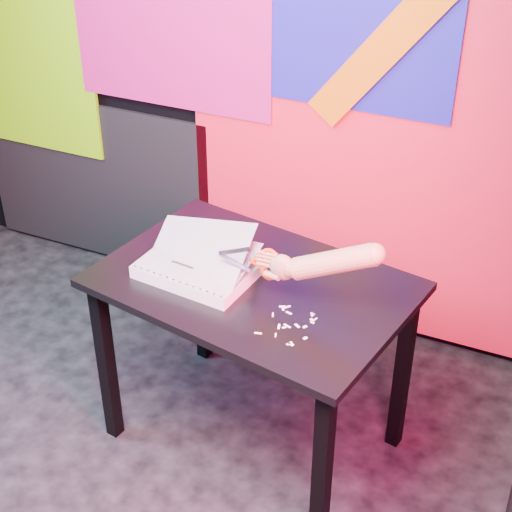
% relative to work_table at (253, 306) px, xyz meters
% --- Properties ---
extents(backdrop, '(2.88, 0.05, 2.08)m').
position_rel_work_table_xyz_m(backdrop, '(-0.46, 0.85, 0.31)').
color(backdrop, red).
rests_on(backdrop, ground).
extents(work_table, '(1.16, 0.88, 0.75)m').
position_rel_work_table_xyz_m(work_table, '(0.00, 0.00, 0.00)').
color(work_table, black).
rests_on(work_table, ground).
extents(printout_stack, '(0.41, 0.32, 0.20)m').
position_rel_work_table_xyz_m(printout_stack, '(-0.19, -0.04, 0.13)').
color(printout_stack, silver).
rests_on(printout_stack, work_table).
extents(scissors, '(0.21, 0.02, 0.12)m').
position_rel_work_table_xyz_m(scissors, '(0.07, -0.07, 0.24)').
color(scissors, '#9F9EBB').
rests_on(scissors, printout_stack).
extents(hand_forearm, '(0.41, 0.09, 0.20)m').
position_rel_work_table_xyz_m(hand_forearm, '(0.28, -0.06, 0.29)').
color(hand_forearm, tan).
rests_on(hand_forearm, work_table).
extents(paper_clippings, '(0.16, 0.20, 0.00)m').
position_rel_work_table_xyz_m(paper_clippings, '(0.21, -0.17, 0.11)').
color(paper_clippings, white).
rests_on(paper_clippings, work_table).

